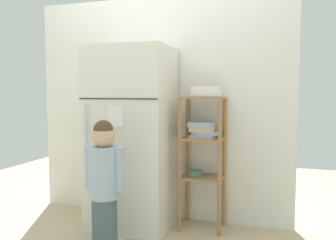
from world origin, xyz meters
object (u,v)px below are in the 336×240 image
(child_standing, at_px, (104,172))
(pantry_shelf_unit, at_px, (202,146))
(refrigerator, at_px, (131,138))
(fruit_bin, at_px, (206,92))

(child_standing, distance_m, pantry_shelf_unit, 0.90)
(refrigerator, relative_size, pantry_shelf_unit, 1.37)
(refrigerator, distance_m, child_standing, 0.56)
(pantry_shelf_unit, bearing_deg, fruit_bin, 30.29)
(refrigerator, height_order, fruit_bin, refrigerator)
(child_standing, bearing_deg, pantry_shelf_unit, 46.77)
(refrigerator, bearing_deg, child_standing, -89.42)
(fruit_bin, bearing_deg, pantry_shelf_unit, -149.71)
(refrigerator, height_order, child_standing, refrigerator)
(refrigerator, distance_m, pantry_shelf_unit, 0.63)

